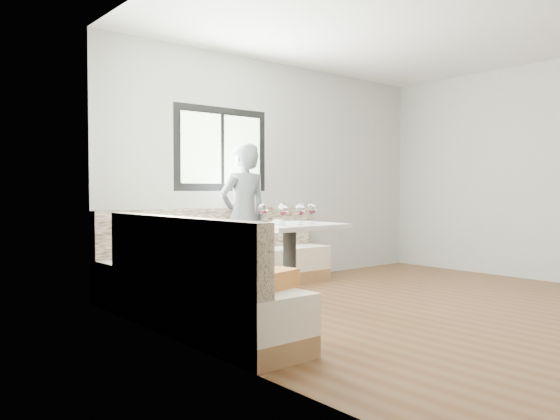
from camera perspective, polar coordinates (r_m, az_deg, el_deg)
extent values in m
cube|color=brown|center=(5.55, 16.92, -10.06)|extent=(5.00, 5.00, 0.01)
cube|color=white|center=(5.67, 17.22, 18.82)|extent=(5.00, 5.00, 0.01)
cube|color=#B7B7B2|center=(7.12, -0.06, 4.01)|extent=(5.00, 0.01, 2.80)
cube|color=#B7B7B2|center=(3.62, -5.32, 5.95)|extent=(0.01, 5.00, 2.80)
cube|color=black|center=(6.59, -6.08, 6.34)|extent=(1.30, 0.02, 1.00)
cube|color=black|center=(4.41, -11.91, 8.46)|extent=(0.02, 1.30, 1.00)
cube|color=#9C7046|center=(6.35, -5.83, -7.72)|extent=(2.90, 0.55, 0.16)
cube|color=#F1E3C9|center=(6.32, -5.84, -5.71)|extent=(2.90, 0.55, 0.29)
cube|color=beige|center=(6.45, -6.86, -2.02)|extent=(2.90, 0.14, 0.50)
cube|color=#9C7046|center=(4.58, -8.32, -11.56)|extent=(0.55, 2.25, 0.16)
cube|color=#F1E3C9|center=(4.53, -8.34, -8.79)|extent=(0.55, 2.25, 0.29)
cube|color=beige|center=(4.37, -10.66, -3.95)|extent=(0.14, 2.25, 0.50)
cube|color=gold|center=(3.98, -2.36, -7.16)|extent=(0.54, 0.54, 0.13)
cylinder|color=black|center=(5.53, 1.00, -9.90)|extent=(0.49, 0.49, 0.02)
cylinder|color=black|center=(5.46, 1.01, -6.01)|extent=(0.13, 0.13, 0.78)
cube|color=silver|center=(5.42, 1.01, -1.70)|extent=(1.04, 0.83, 0.04)
imported|color=#4D5055|center=(6.34, -3.82, -0.72)|extent=(0.64, 0.44, 1.70)
cylinder|color=white|center=(5.37, -0.19, -1.26)|extent=(0.11, 0.11, 0.04)
sphere|color=black|center=(5.39, -0.13, -1.11)|extent=(0.02, 0.02, 0.02)
sphere|color=black|center=(5.37, -0.36, -1.13)|extent=(0.02, 0.02, 0.02)
sphere|color=black|center=(5.36, -0.06, -1.13)|extent=(0.02, 0.02, 0.02)
cylinder|color=white|center=(5.12, 0.34, -1.64)|extent=(0.07, 0.07, 0.01)
cylinder|color=white|center=(5.11, 0.34, -1.10)|extent=(0.01, 0.01, 0.09)
ellipsoid|color=white|center=(5.11, 0.34, 0.01)|extent=(0.09, 0.09, 0.11)
cylinder|color=#460710|center=(5.11, 0.34, -0.30)|extent=(0.06, 0.06, 0.02)
cylinder|color=white|center=(5.23, 2.13, -1.56)|extent=(0.07, 0.07, 0.01)
cylinder|color=white|center=(5.23, 2.13, -1.04)|extent=(0.01, 0.01, 0.09)
ellipsoid|color=white|center=(5.22, 2.13, 0.05)|extent=(0.09, 0.09, 0.11)
cylinder|color=#460710|center=(5.22, 2.13, -0.25)|extent=(0.06, 0.06, 0.02)
cylinder|color=white|center=(5.48, 3.35, -1.40)|extent=(0.07, 0.07, 0.01)
cylinder|color=white|center=(5.47, 3.35, -0.90)|extent=(0.01, 0.01, 0.09)
ellipsoid|color=white|center=(5.47, 3.35, 0.14)|extent=(0.09, 0.09, 0.11)
cylinder|color=#460710|center=(5.47, 3.35, -0.15)|extent=(0.06, 0.06, 0.02)
cylinder|color=white|center=(5.48, 0.27, -1.39)|extent=(0.07, 0.07, 0.01)
cylinder|color=white|center=(5.48, 0.27, -0.90)|extent=(0.01, 0.01, 0.09)
ellipsoid|color=white|center=(5.47, 0.27, 0.14)|extent=(0.09, 0.09, 0.11)
cylinder|color=#460710|center=(5.47, 0.27, -0.14)|extent=(0.06, 0.06, 0.02)
cylinder|color=white|center=(5.67, 2.23, -1.28)|extent=(0.07, 0.07, 0.01)
cylinder|color=white|center=(5.67, 2.23, -0.80)|extent=(0.01, 0.01, 0.09)
ellipsoid|color=white|center=(5.66, 2.23, 0.20)|extent=(0.09, 0.09, 0.11)
cylinder|color=#460710|center=(5.66, 2.23, -0.07)|extent=(0.06, 0.06, 0.02)
cylinder|color=white|center=(5.39, -1.76, -1.45)|extent=(0.07, 0.07, 0.01)
cylinder|color=white|center=(5.38, -1.76, -0.95)|extent=(0.01, 0.01, 0.09)
ellipsoid|color=white|center=(5.38, -1.76, 0.11)|extent=(0.09, 0.09, 0.11)
cylinder|color=#460710|center=(5.38, -1.76, -0.18)|extent=(0.06, 0.06, 0.02)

